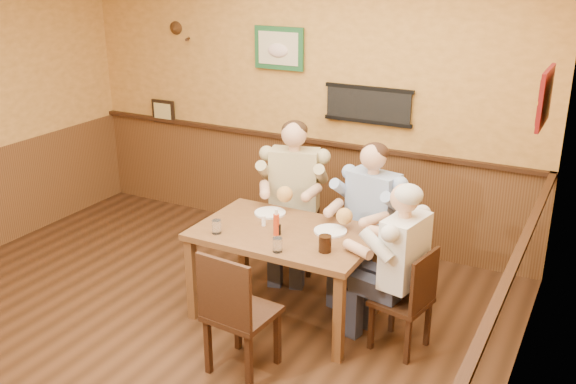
% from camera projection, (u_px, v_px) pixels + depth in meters
% --- Properties ---
extents(room, '(5.02, 5.03, 2.81)m').
position_uv_depth(room, '(161.00, 126.00, 4.36)').
color(room, black).
rests_on(room, ground).
extents(dining_table, '(1.40, 0.90, 0.75)m').
position_uv_depth(dining_table, '(285.00, 242.00, 5.06)').
color(dining_table, brown).
rests_on(dining_table, ground).
extents(chair_back_left, '(0.51, 0.51, 0.89)m').
position_uv_depth(chair_back_left, '(294.00, 223.00, 5.94)').
color(chair_back_left, '#331D10').
rests_on(chair_back_left, ground).
extents(chair_back_right, '(0.47, 0.47, 0.86)m').
position_uv_depth(chair_back_right, '(371.00, 248.00, 5.48)').
color(chair_back_right, '#331D10').
rests_on(chair_back_right, ground).
extents(chair_right_end, '(0.44, 0.44, 0.82)m').
position_uv_depth(chair_right_end, '(401.00, 299.00, 4.71)').
color(chair_right_end, '#331D10').
rests_on(chair_right_end, ground).
extents(chair_near_side, '(0.46, 0.46, 0.94)m').
position_uv_depth(chair_near_side, '(242.00, 310.00, 4.44)').
color(chair_near_side, '#331D10').
rests_on(chair_near_side, ground).
extents(diner_tan_shirt, '(0.73, 0.73, 1.28)m').
position_uv_depth(diner_tan_shirt, '(294.00, 204.00, 5.87)').
color(diner_tan_shirt, '#C9BB8A').
rests_on(diner_tan_shirt, ground).
extents(diner_blue_polo, '(0.67, 0.67, 1.22)m').
position_uv_depth(diner_blue_polo, '(372.00, 229.00, 5.41)').
color(diner_blue_polo, '#8BA4D0').
rests_on(diner_blue_polo, ground).
extents(diner_white_elder, '(0.63, 0.63, 1.17)m').
position_uv_depth(diner_white_elder, '(403.00, 278.00, 4.65)').
color(diner_white_elder, silver).
rests_on(diner_white_elder, ground).
extents(water_glass_left, '(0.09, 0.09, 0.11)m').
position_uv_depth(water_glass_left, '(217.00, 227.00, 4.96)').
color(water_glass_left, white).
rests_on(water_glass_left, dining_table).
extents(water_glass_mid, '(0.07, 0.07, 0.11)m').
position_uv_depth(water_glass_mid, '(278.00, 245.00, 4.65)').
color(water_glass_mid, white).
rests_on(water_glass_mid, dining_table).
extents(cola_tumbler, '(0.12, 0.12, 0.12)m').
position_uv_depth(cola_tumbler, '(325.00, 244.00, 4.65)').
color(cola_tumbler, black).
rests_on(cola_tumbler, dining_table).
extents(hot_sauce_bottle, '(0.05, 0.05, 0.19)m').
position_uv_depth(hot_sauce_bottle, '(276.00, 223.00, 4.92)').
color(hot_sauce_bottle, '#BC3714').
rests_on(hot_sauce_bottle, dining_table).
extents(salt_shaker, '(0.04, 0.04, 0.09)m').
position_uv_depth(salt_shaker, '(264.00, 221.00, 5.11)').
color(salt_shaker, white).
rests_on(salt_shaker, dining_table).
extents(pepper_shaker, '(0.04, 0.04, 0.09)m').
position_uv_depth(pepper_shaker, '(279.00, 230.00, 4.94)').
color(pepper_shaker, black).
rests_on(pepper_shaker, dining_table).
extents(plate_far_left, '(0.28, 0.28, 0.02)m').
position_uv_depth(plate_far_left, '(270.00, 213.00, 5.36)').
color(plate_far_left, white).
rests_on(plate_far_left, dining_table).
extents(plate_far_right, '(0.34, 0.34, 0.02)m').
position_uv_depth(plate_far_right, '(330.00, 231.00, 5.00)').
color(plate_far_right, white).
rests_on(plate_far_right, dining_table).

